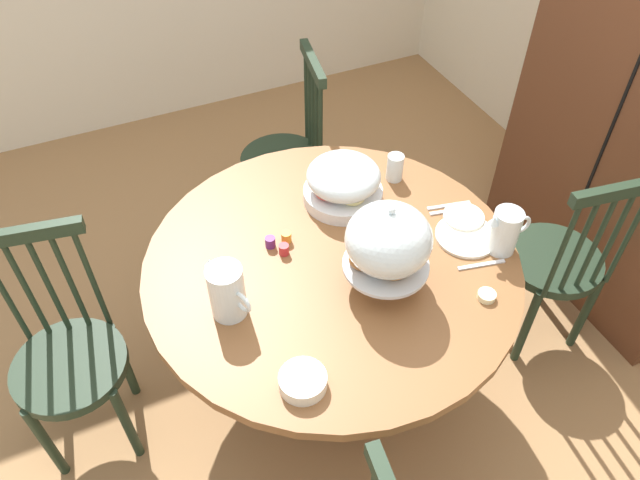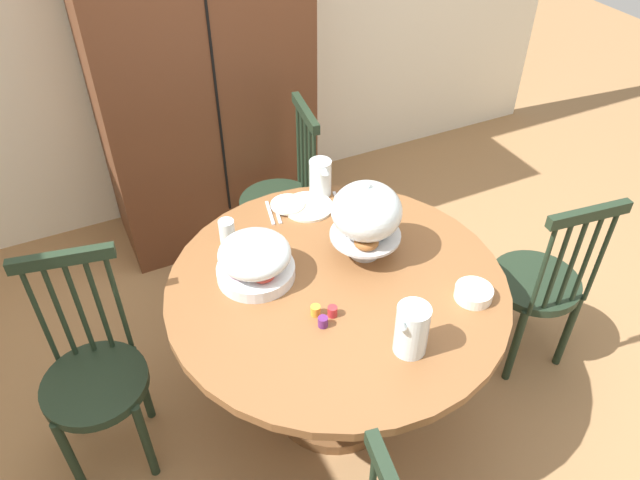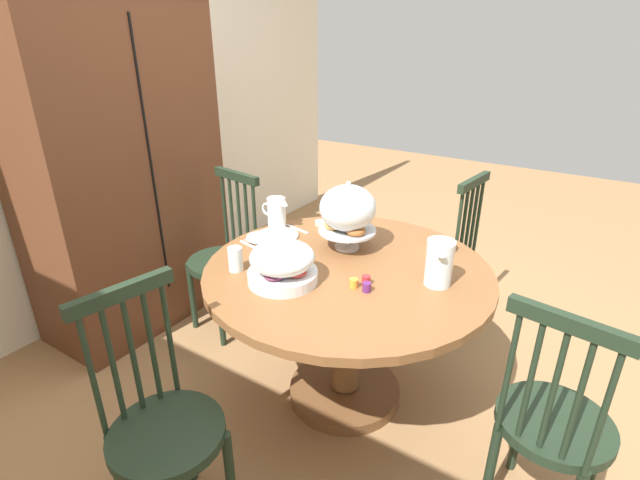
{
  "view_description": "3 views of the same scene",
  "coord_description": "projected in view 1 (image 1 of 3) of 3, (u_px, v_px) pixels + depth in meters",
  "views": [
    {
      "loc": [
        1.16,
        -0.63,
        2.27
      ],
      "look_at": [
        -0.23,
        -0.01,
        0.74
      ],
      "focal_mm": 34.02,
      "sensor_mm": 36.0,
      "label": 1
    },
    {
      "loc": [
        -0.91,
        -1.48,
        2.35
      ],
      "look_at": [
        -0.13,
        0.14,
        0.84
      ],
      "focal_mm": 34.23,
      "sensor_mm": 36.0,
      "label": 2
    },
    {
      "loc": [
        -1.79,
        -0.93,
        1.72
      ],
      "look_at": [
        -0.13,
        0.14,
        0.84
      ],
      "focal_mm": 26.49,
      "sensor_mm": 36.0,
      "label": 3
    }
  ],
  "objects": [
    {
      "name": "jam_jar_grape",
      "position": [
        270.0,
        242.0,
        2.12
      ],
      "size": [
        0.04,
        0.04,
        0.04
      ],
      "primitive_type": "cylinder",
      "color": "#5B2366",
      "rests_on": "dining_table"
    },
    {
      "name": "pastry_stand_with_dome",
      "position": [
        388.0,
        242.0,
        1.87
      ],
      "size": [
        0.28,
        0.28,
        0.34
      ],
      "color": "silver",
      "rests_on": "dining_table"
    },
    {
      "name": "drinking_glass",
      "position": [
        395.0,
        167.0,
        2.36
      ],
      "size": [
        0.06,
        0.06,
        0.11
      ],
      "primitive_type": "cylinder",
      "color": "silver",
      "rests_on": "dining_table"
    },
    {
      "name": "orange_juice_pitcher",
      "position": [
        227.0,
        294.0,
        1.87
      ],
      "size": [
        0.19,
        0.11,
        0.19
      ],
      "color": "silver",
      "rests_on": "dining_table"
    },
    {
      "name": "soup_spoon",
      "position": [
        481.0,
        265.0,
        2.07
      ],
      "size": [
        0.05,
        0.17,
        0.01
      ],
      "primitive_type": "cube",
      "rotation": [
        0.0,
        0.0,
        7.64
      ],
      "color": "silver",
      "rests_on": "dining_table"
    },
    {
      "name": "ground_plane",
      "position": [
        344.0,
        399.0,
        2.54
      ],
      "size": [
        10.0,
        10.0,
        0.0
      ],
      "primitive_type": "plane",
      "color": "#997047"
    },
    {
      "name": "fruit_platter_covered",
      "position": [
        343.0,
        182.0,
        2.25
      ],
      "size": [
        0.3,
        0.3,
        0.18
      ],
      "color": "silver",
      "rests_on": "dining_table"
    },
    {
      "name": "china_plate_small",
      "position": [
        464.0,
        216.0,
        2.22
      ],
      "size": [
        0.15,
        0.15,
        0.01
      ],
      "primitive_type": "cylinder",
      "color": "white",
      "rests_on": "china_plate_large"
    },
    {
      "name": "table_knife",
      "position": [
        451.0,
        211.0,
        2.26
      ],
      "size": [
        0.05,
        0.17,
        0.01
      ],
      "primitive_type": "cube",
      "rotation": [
        0.0,
        0.0,
        7.64
      ],
      "color": "silver",
      "rests_on": "dining_table"
    },
    {
      "name": "dining_table",
      "position": [
        331.0,
        294.0,
        2.23
      ],
      "size": [
        1.3,
        1.3,
        0.74
      ],
      "color": "brown",
      "rests_on": "ground_plane"
    },
    {
      "name": "jam_jar_strawberry",
      "position": [
        284.0,
        249.0,
        2.09
      ],
      "size": [
        0.04,
        0.04,
        0.04
      ],
      "primitive_type": "cylinder",
      "color": "#B7282D",
      "rests_on": "dining_table"
    },
    {
      "name": "jam_jar_apricot",
      "position": [
        286.0,
        237.0,
        2.14
      ],
      "size": [
        0.04,
        0.04,
        0.04
      ],
      "primitive_type": "cylinder",
      "color": "orange",
      "rests_on": "dining_table"
    },
    {
      "name": "windsor_chair_near_window",
      "position": [
        70.0,
        360.0,
        2.14
      ],
      "size": [
        0.4,
        0.41,
        0.97
      ],
      "color": "#1E2D1E",
      "rests_on": "ground_plane"
    },
    {
      "name": "windsor_chair_facing_door",
      "position": [
        556.0,
        264.0,
        2.46
      ],
      "size": [
        0.4,
        0.4,
        0.97
      ],
      "color": "#1E2D1E",
      "rests_on": "ground_plane"
    },
    {
      "name": "cereal_bowl",
      "position": [
        303.0,
        381.0,
        1.72
      ],
      "size": [
        0.14,
        0.14,
        0.04
      ],
      "primitive_type": "cylinder",
      "color": "white",
      "rests_on": "dining_table"
    },
    {
      "name": "china_plate_large",
      "position": [
        466.0,
        236.0,
        2.16
      ],
      "size": [
        0.22,
        0.22,
        0.01
      ],
      "primitive_type": "cylinder",
      "color": "white",
      "rests_on": "dining_table"
    },
    {
      "name": "dinner_fork",
      "position": [
        449.0,
        205.0,
        2.28
      ],
      "size": [
        0.05,
        0.17,
        0.01
      ],
      "primitive_type": "cube",
      "rotation": [
        0.0,
        0.0,
        7.64
      ],
      "color": "silver",
      "rests_on": "dining_table"
    },
    {
      "name": "milk_pitcher",
      "position": [
        504.0,
        233.0,
        2.07
      ],
      "size": [
        0.1,
        0.18,
        0.17
      ],
      "color": "silver",
      "rests_on": "dining_table"
    },
    {
      "name": "butter_dish",
      "position": [
        487.0,
        296.0,
        1.96
      ],
      "size": [
        0.06,
        0.06,
        0.02
      ],
      "primitive_type": "cylinder",
      "color": "beige",
      "rests_on": "dining_table"
    },
    {
      "name": "windsor_chair_far_side",
      "position": [
        287.0,
        159.0,
        2.95
      ],
      "size": [
        0.41,
        0.41,
        0.97
      ],
      "color": "#1E2D1E",
      "rests_on": "ground_plane"
    }
  ]
}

